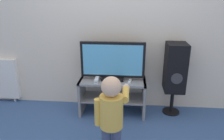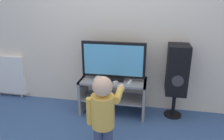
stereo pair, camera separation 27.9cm
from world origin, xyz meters
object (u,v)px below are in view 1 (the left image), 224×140
(television, at_px, (113,61))
(game_console, at_px, (97,80))
(remote_primary, at_px, (130,81))
(speaker_tower, at_px, (175,69))
(remote_secondary, at_px, (117,81))
(child, at_px, (112,112))

(television, relative_size, game_console, 5.29)
(remote_primary, height_order, speaker_tower, speaker_tower)
(remote_primary, bearing_deg, television, 160.62)
(television, relative_size, remote_secondary, 7.04)
(game_console, height_order, child, child)
(remote_primary, bearing_deg, child, -101.36)
(television, distance_m, game_console, 0.34)
(game_console, xyz_separation_m, speaker_tower, (1.09, 0.16, 0.14))
(game_console, height_order, remote_secondary, game_console)
(television, relative_size, child, 0.96)
(remote_primary, xyz_separation_m, speaker_tower, (0.63, 0.14, 0.16))
(child, height_order, speaker_tower, speaker_tower)
(television, xyz_separation_m, remote_secondary, (0.07, -0.09, -0.26))
(child, xyz_separation_m, speaker_tower, (0.80, 1.01, 0.14))
(remote_primary, distance_m, remote_secondary, 0.18)
(television, distance_m, remote_secondary, 0.28)
(child, bearing_deg, game_console, 108.58)
(television, bearing_deg, child, -85.69)
(remote_primary, relative_size, speaker_tower, 0.13)
(child, bearing_deg, speaker_tower, 51.45)
(remote_secondary, height_order, child, child)
(child, distance_m, speaker_tower, 1.29)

